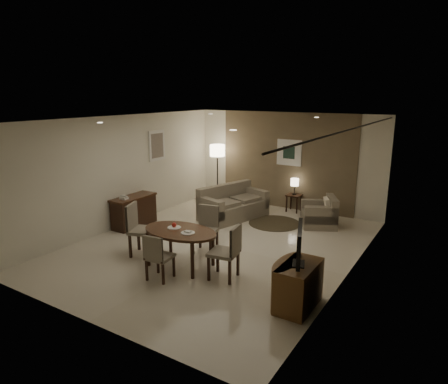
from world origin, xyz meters
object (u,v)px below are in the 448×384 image
Objects in this scene: console_desk at (134,211)px; dining_table at (181,248)px; chair_near at (160,256)px; armchair at (319,211)px; chair_right at (224,252)px; sofa at (234,202)px; side_table at (294,203)px; chair_far at (205,230)px; tv_cabinet at (299,286)px; chair_left at (144,230)px; floor_lamp at (217,174)px.

dining_table is at bearing -27.31° from console_desk.
armchair is at bearing -114.69° from chair_near.
sofa is (-1.64, 3.13, -0.07)m from chair_right.
console_desk is at bearing 152.96° from sofa.
chair_right is 3.71m from armchair.
side_table is at bearing 48.52° from console_desk.
chair_far reaches higher than side_table.
console_desk is 1.21× the size of chair_right.
tv_cabinet is at bearing -17.05° from console_desk.
chair_right reaches higher than armchair.
chair_near is (0.04, -0.63, 0.07)m from dining_table.
sofa is at bearing -85.84° from chair_near.
console_desk is 2.73m from dining_table.
chair_left reaches higher than side_table.
armchair is 1.73× the size of side_table.
dining_table is at bearing 174.23° from tv_cabinet.
chair_far is at bearing -60.91° from floor_lamp.
tv_cabinet is 1.86× the size of side_table.
side_table is (2.87, 3.25, -0.13)m from console_desk.
side_table is (-2.02, 4.75, -0.11)m from tv_cabinet.
chair_near reaches higher than tv_cabinet.
floor_lamp reaches higher than chair_far.
console_desk is 2.49m from chair_far.
chair_far is 1.25m from chair_right.
tv_cabinet is 4.59m from sofa.
tv_cabinet is at bearing -120.55° from sofa.
console_desk is 1.13× the size of chair_left.
armchair is (3.87, 2.41, -0.00)m from console_desk.
sofa is (-0.69, 2.32, -0.05)m from chair_far.
tv_cabinet is 0.94× the size of chair_far.
side_table is at bearing -22.21° from sofa.
floor_lamp is at bearing -127.32° from armchair.
tv_cabinet is 1.52m from chair_right.
chair_far is at bearing -10.75° from console_desk.
chair_right reaches higher than tv_cabinet.
chair_right is (0.97, -0.02, 0.14)m from dining_table.
dining_table is 3.12× the size of side_table.
chair_far is at bearing -147.08° from sofa.
sofa is at bearing -42.40° from floor_lamp.
tv_cabinet is 2.66m from chair_far.
chair_left is (-3.43, 0.28, 0.18)m from tv_cabinet.
side_table is at bearing 70.67° from chair_far.
sofa is at bearing -161.40° from chair_right.
console_desk reaches higher than tv_cabinet.
chair_near reaches higher than dining_table.
sofa is 3.73× the size of side_table.
chair_far is at bearing -95.84° from chair_near.
tv_cabinet is 0.50× the size of sofa.
chair_near is 0.86× the size of chair_right.
chair_right is (1.93, -0.05, -0.04)m from chair_left.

